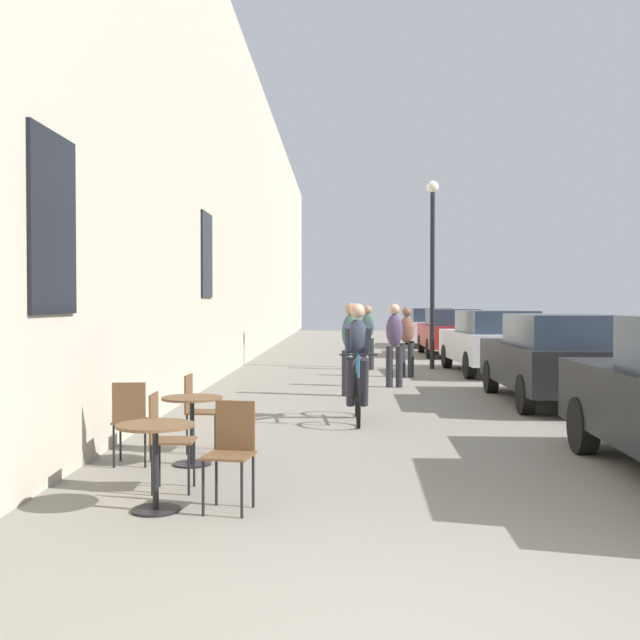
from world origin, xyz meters
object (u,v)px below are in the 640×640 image
object	(u,v)px
cafe_chair_near_toward_street	(231,447)
cafe_table_mid	(192,416)
cafe_chair_mid_toward_street	(131,417)
cyclist_on_bicycle	(357,365)
parked_car_third	(492,341)
pedestrian_mid	(394,340)
pedestrian_far	(407,338)
cafe_table_near	(156,448)
cafe_chair_mid_toward_wall	(198,407)
parked_car_second	(556,357)
cafe_chair_near_toward_wall	(165,434)
street_lamp	(432,250)
parked_car_fifth	(430,327)
pedestrian_near	(351,344)
parked_car_fourth	(450,331)
pedestrian_furthest	(368,333)

from	to	relation	value
cafe_chair_near_toward_street	cafe_table_mid	world-z (taller)	cafe_chair_near_toward_street
cafe_chair_mid_toward_street	cafe_table_mid	bearing A→B (deg)	6.87
cyclist_on_bicycle	parked_car_third	distance (m)	8.19
pedestrian_mid	pedestrian_far	distance (m)	2.17
cafe_table_near	cafe_chair_mid_toward_wall	xyz separation A→B (m)	(-0.13, 2.47, -0.00)
cafe_chair_near_toward_street	parked_car_second	distance (m)	8.11
cafe_chair_near_toward_wall	parked_car_third	xyz separation A→B (m)	(5.28, 11.65, 0.28)
street_lamp	pedestrian_far	bearing A→B (deg)	-111.33
cafe_chair_near_toward_street	cyclist_on_bicycle	size ratio (longest dim) A/B	0.51
cafe_chair_near_toward_street	cafe_chair_mid_toward_wall	world-z (taller)	same
cafe_table_near	cafe_chair_mid_toward_street	xyz separation A→B (m)	(-0.68, 1.70, -0.00)
cafe_chair_near_toward_wall	cafe_chair_mid_toward_street	size ratio (longest dim) A/B	1.00
cafe_table_mid	pedestrian_far	xyz separation A→B (m)	(3.10, 9.56, 0.39)
cyclist_on_bicycle	parked_car_fifth	xyz separation A→B (m)	(3.31, 19.06, -0.02)
cafe_chair_mid_toward_street	parked_car_third	distance (m)	12.14
cafe_table_near	pedestrian_mid	size ratio (longest dim) A/B	0.42
pedestrian_near	parked_car_second	world-z (taller)	pedestrian_near
cafe_table_mid	parked_car_second	world-z (taller)	parked_car_second
cafe_table_mid	pedestrian_far	distance (m)	10.06
cafe_table_mid	parked_car_second	bearing A→B (deg)	43.68
cafe_chair_mid_toward_wall	street_lamp	bearing A→B (deg)	69.96
cafe_chair_near_toward_street	parked_car_fifth	distance (m)	24.27
cafe_chair_near_toward_wall	pedestrian_far	world-z (taller)	pedestrian_far
street_lamp	parked_car_fourth	bearing A→B (deg)	76.53
pedestrian_near	cafe_table_near	bearing A→B (deg)	-102.46
pedestrian_far	pedestrian_furthest	distance (m)	2.14
cafe_table_near	cafe_chair_mid_toward_wall	size ratio (longest dim) A/B	0.81
pedestrian_far	cafe_table_mid	bearing A→B (deg)	-107.96
cafe_table_mid	parked_car_second	distance (m)	7.25
cafe_table_mid	parked_car_third	xyz separation A→B (m)	(5.25, 10.54, 0.28)
pedestrian_mid	parked_car_fifth	bearing A→B (deg)	80.49
cafe_table_near	cafe_chair_near_toward_street	xyz separation A→B (m)	(0.61, 0.08, -0.00)
pedestrian_furthest	parked_car_third	xyz separation A→B (m)	(2.99, -0.99, -0.14)
parked_car_second	parked_car_fifth	size ratio (longest dim) A/B	0.99
parked_car_second	parked_car_fourth	bearing A→B (deg)	90.33
cafe_chair_near_toward_street	parked_car_fourth	distance (m)	19.06
cafe_chair_mid_toward_wall	parked_car_fourth	size ratio (longest dim) A/B	0.21
cafe_chair_mid_toward_street	pedestrian_mid	distance (m)	8.21
cafe_chair_near_toward_wall	parked_car_fourth	world-z (taller)	parked_car_fourth
pedestrian_mid	cafe_chair_near_toward_street	bearing A→B (deg)	-102.32
parked_car_third	parked_car_fourth	bearing A→B (deg)	90.77
pedestrian_furthest	cafe_chair_mid_toward_street	bearing A→B (deg)	-104.00
pedestrian_far	cafe_table_near	bearing A→B (deg)	-105.05
cyclist_on_bicycle	parked_car_fifth	distance (m)	19.34
cafe_table_mid	parked_car_fifth	xyz separation A→B (m)	(5.13, 22.16, 0.27)
parked_car_second	parked_car_fourth	distance (m)	11.82
parked_car_fifth	parked_car_fourth	bearing A→B (deg)	-89.57
cafe_chair_near_toward_wall	parked_car_fifth	distance (m)	23.83
pedestrian_far	cafe_chair_mid_toward_street	bearing A→B (deg)	-111.15
cafe_chair_mid_toward_street	parked_car_fourth	world-z (taller)	parked_car_fourth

